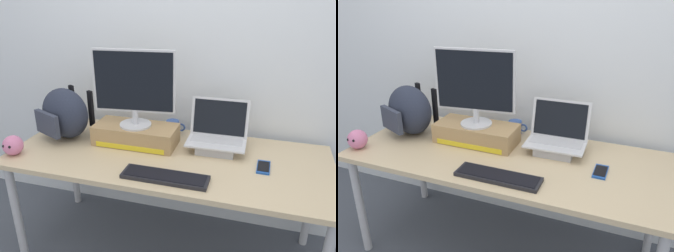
{
  "view_description": "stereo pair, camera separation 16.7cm",
  "coord_description": "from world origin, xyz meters",
  "views": [
    {
      "loc": [
        0.51,
        -1.7,
        1.64
      ],
      "look_at": [
        0.0,
        0.0,
        0.89
      ],
      "focal_mm": 36.52,
      "sensor_mm": 36.0,
      "label": 1
    },
    {
      "loc": [
        0.66,
        -1.65,
        1.64
      ],
      "look_at": [
        0.0,
        0.0,
        0.89
      ],
      "focal_mm": 36.52,
      "sensor_mm": 36.0,
      "label": 2
    }
  ],
  "objects": [
    {
      "name": "back_wall",
      "position": [
        0.0,
        0.49,
        1.3
      ],
      "size": [
        7.0,
        0.1,
        2.6
      ],
      "primitive_type": "cube",
      "color": "silver",
      "rests_on": "ground"
    },
    {
      "name": "external_keyboard",
      "position": [
        0.06,
        -0.26,
        0.73
      ],
      "size": [
        0.45,
        0.13,
        0.02
      ],
      "rotation": [
        0.0,
        0.0,
        0.0
      ],
      "color": "black",
      "rests_on": "desk"
    },
    {
      "name": "messenger_backpack",
      "position": [
        -0.7,
        0.06,
        0.87
      ],
      "size": [
        0.42,
        0.36,
        0.32
      ],
      "rotation": [
        0.0,
        0.0,
        -0.41
      ],
      "color": "#232838",
      "rests_on": "desk"
    },
    {
      "name": "coffee_mug",
      "position": [
        -0.06,
        0.31,
        0.76
      ],
      "size": [
        0.13,
        0.09,
        0.09
      ],
      "color": "#2D4C93",
      "rests_on": "desk"
    },
    {
      "name": "ground_plane",
      "position": [
        0.0,
        0.0,
        0.0
      ],
      "size": [
        20.0,
        20.0,
        0.0
      ],
      "primitive_type": "plane",
      "color": "#474C56"
    },
    {
      "name": "open_laptop",
      "position": [
        0.26,
        0.15,
        0.77
      ],
      "size": [
        0.35,
        0.24,
        0.29
      ],
      "rotation": [
        0.0,
        0.0,
        0.02
      ],
      "color": "#ADADB2",
      "rests_on": "desk"
    },
    {
      "name": "desk",
      "position": [
        0.0,
        0.0,
        0.65
      ],
      "size": [
        1.84,
        0.77,
        0.71
      ],
      "color": "tan",
      "rests_on": "ground"
    },
    {
      "name": "toner_box_yellow",
      "position": [
        -0.23,
        0.09,
        0.77
      ],
      "size": [
        0.51,
        0.23,
        0.12
      ],
      "color": "#A88456",
      "rests_on": "desk"
    },
    {
      "name": "cell_phone",
      "position": [
        0.54,
        -0.01,
        0.72
      ],
      "size": [
        0.07,
        0.15,
        0.01
      ],
      "rotation": [
        0.0,
        0.0,
        -0.02
      ],
      "color": "#19479E",
      "rests_on": "desk"
    },
    {
      "name": "desktop_monitor",
      "position": [
        -0.23,
        0.09,
        1.08
      ],
      "size": [
        0.49,
        0.19,
        0.46
      ],
      "rotation": [
        0.0,
        0.0,
        0.12
      ],
      "color": "silver",
      "rests_on": "toner_box_yellow"
    },
    {
      "name": "plush_toy",
      "position": [
        -0.86,
        -0.25,
        0.77
      ],
      "size": [
        0.12,
        0.12,
        0.12
      ],
      "color": "#CC7099",
      "rests_on": "desk"
    }
  ]
}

